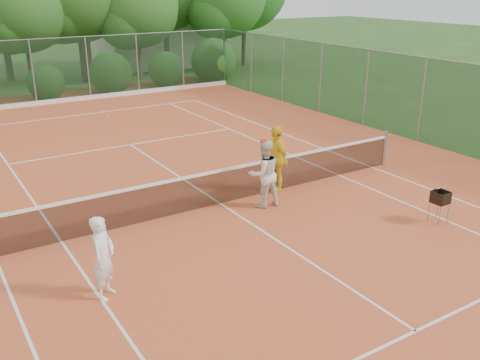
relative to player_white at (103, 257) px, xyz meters
name	(u,v)px	position (x,y,z in m)	size (l,w,h in m)	color
ground	(221,205)	(3.97, 2.63, -0.82)	(120.00, 120.00, 0.00)	#264B1A
clay_court	(221,204)	(3.97, 2.63, -0.81)	(18.00, 36.00, 0.02)	#CC5A2F
club_building	(158,43)	(12.97, 26.63, 0.68)	(8.00, 5.00, 3.00)	beige
tennis_net	(221,186)	(3.97, 2.63, -0.29)	(11.97, 0.10, 1.10)	gray
player_white	(103,257)	(0.00, 0.00, 0.00)	(0.58, 0.38, 1.60)	white
player_center_grp	(264,173)	(4.85, 1.95, 0.09)	(0.91, 0.74, 1.80)	silver
player_yellow	(276,158)	(5.77, 2.71, 0.13)	(1.08, 0.45, 1.85)	yellow
ball_hopper	(440,198)	(7.83, -1.12, -0.17)	(0.35, 0.35, 0.79)	gray
stray_ball_b	(109,122)	(4.41, 12.49, -0.76)	(0.07, 0.07, 0.07)	yellow
stray_ball_c	(108,117)	(4.65, 13.36, -0.76)	(0.07, 0.07, 0.07)	yellow
court_markings	(221,204)	(3.97, 2.63, -0.79)	(11.03, 23.83, 0.01)	white
fence_back	(61,70)	(3.97, 17.63, 0.70)	(18.07, 0.07, 3.00)	#19381E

